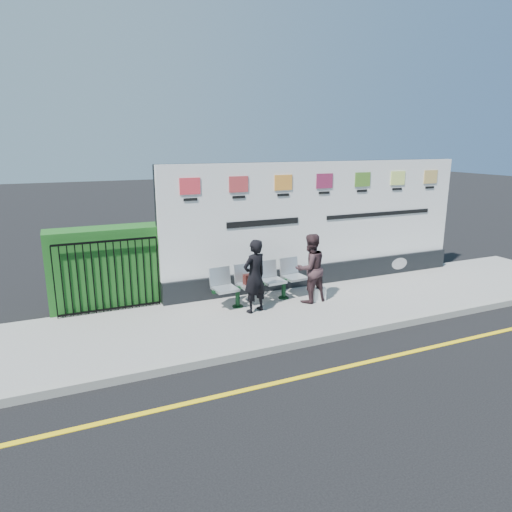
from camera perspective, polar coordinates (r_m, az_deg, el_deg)
The scene contains 12 objects.
ground at distance 8.56m, azimuth 18.67°, elevation -11.36°, with size 80.00×80.00×0.00m, color black.
pavement at distance 10.36m, azimuth 9.41°, elevation -5.94°, with size 14.00×3.00×0.12m, color gray.
kerb at distance 9.22m, azimuth 14.52°, elevation -8.71°, with size 14.00×0.18×0.14m, color gray.
yellow_line at distance 8.56m, azimuth 18.67°, elevation -11.34°, with size 14.00×0.10×0.01m, color yellow.
billboard at distance 11.35m, azimuth 8.12°, elevation 3.01°, with size 8.00×0.30×3.00m.
hedge at distance 10.28m, azimuth -18.30°, elevation -1.31°, with size 2.35×0.70×1.70m, color #1B541A.
railing at distance 9.87m, azimuth -18.00°, elevation -2.40°, with size 2.05×0.06×1.54m, color black, non-canonical shape.
bench at distance 10.07m, azimuth 0.66°, elevation -4.53°, with size 2.23×0.58×0.48m, color silver, non-canonical shape.
woman_left at distance 9.38m, azimuth -0.18°, elevation -2.53°, with size 0.56×0.37×1.54m, color black.
woman_right at distance 10.05m, azimuth 6.79°, elevation -1.53°, with size 0.75×0.58×1.53m, color #362327.
handbag_brown at distance 9.83m, azimuth -0.81°, elevation -2.87°, with size 0.28×0.12×0.22m, color black.
carrier_bag_white at distance 10.31m, azimuth 7.79°, elevation -4.74°, with size 0.30×0.18×0.30m, color silver.
Camera 1 is at (-5.39, -5.61, 3.57)m, focal length 32.00 mm.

